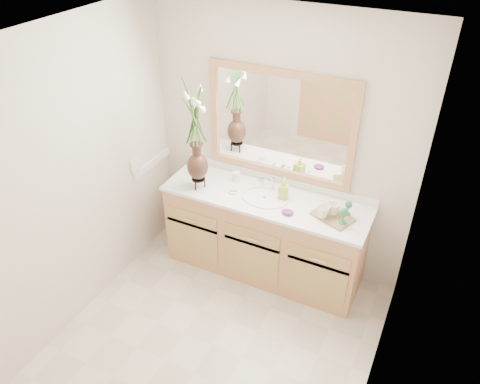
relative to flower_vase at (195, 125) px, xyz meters
The scene contains 21 objects.
floor 1.81m from the flower_vase, 56.02° to the right, with size 2.60×2.60×0.00m, color beige.
ceiling 1.44m from the flower_vase, 56.02° to the right, with size 2.40×2.60×0.02m, color white.
wall_back 0.77m from the flower_vase, 33.94° to the left, with size 2.40×0.02×2.40m, color white.
wall_left 1.10m from the flower_vase, 123.73° to the right, with size 0.02×2.60×2.40m, color white.
wall_right 2.03m from the flower_vase, 26.39° to the right, with size 0.02×2.60×2.40m, color white.
vanity 1.21m from the flower_vase, 11.32° to the left, with size 1.80×0.55×0.80m.
counter 0.88m from the flower_vase, 11.32° to the left, with size 1.84×0.57×0.03m, color white.
sink 0.91m from the flower_vase, ahead, with size 0.38×0.34×0.23m.
mirror 0.72m from the flower_vase, 32.48° to the left, with size 1.32×0.04×0.97m.
switch_plate 0.76m from the flower_vase, 167.49° to the right, with size 0.02×0.12×0.12m, color white.
door 2.25m from the flower_vase, 82.09° to the right, with size 0.80×0.03×2.00m, color tan.
flower_vase is the anchor object (origin of this frame).
tumbler 0.67m from the flower_vase, 44.88° to the left, with size 0.07×0.07×0.09m, color white.
soap_dish 0.69m from the flower_vase, 12.49° to the left, with size 0.10×0.10×0.03m.
soap_bottle 0.93m from the flower_vase, 14.05° to the left, with size 0.08×0.08×0.17m, color #A6D632.
purple_dish 1.05m from the flower_vase, ahead, with size 0.10×0.08×0.04m, color #602570.
tray 1.36m from the flower_vase, ahead, with size 0.32×0.21×0.02m, color brown.
mug_left 1.27m from the flower_vase, ahead, with size 0.10×0.10×0.10m, color white.
mug_right 1.33m from the flower_vase, ahead, with size 0.11×0.10×0.11m, color white.
goblet_front 1.41m from the flower_vase, ahead, with size 0.06×0.06×0.14m.
goblet_back 1.42m from the flower_vase, ahead, with size 0.06×0.06×0.13m.
Camera 1 is at (1.28, -2.11, 3.12)m, focal length 35.00 mm.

